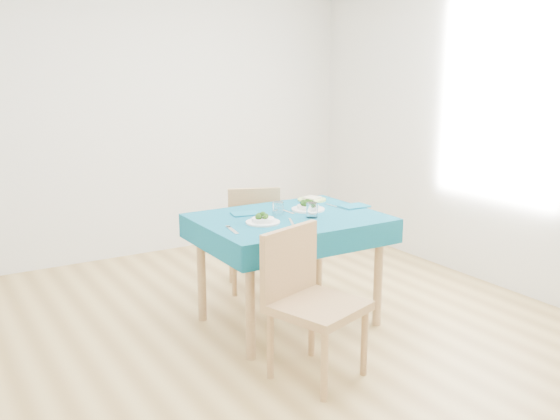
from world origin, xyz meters
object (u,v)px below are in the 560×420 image
chair_far (252,229)px  bowl_far (308,205)px  chair_near (318,281)px  side_plate (312,200)px  bowl_near (263,218)px  table (289,270)px

chair_far → bowl_far: 0.72m
chair_near → side_plate: (0.69, 1.08, 0.19)m
bowl_near → side_plate: size_ratio=1.03×
chair_far → bowl_near: (-0.36, -0.80, 0.30)m
bowl_far → side_plate: bowl_far is taller
bowl_far → chair_near: bearing=-120.4°
bowl_far → bowl_near: bearing=-161.1°
table → bowl_near: (-0.24, -0.07, 0.41)m
table → bowl_far: bearing=22.5°
table → bowl_near: 0.48m
bowl_near → bowl_far: 0.48m
chair_near → side_plate: bearing=39.6°
table → bowl_far: bowl_far is taller
chair_near → chair_far: 1.53m
table → chair_far: 0.75m
table → bowl_near: size_ratio=5.43×
table → chair_near: (-0.27, -0.74, 0.20)m
bowl_near → side_plate: (0.66, 0.41, -0.03)m
chair_near → side_plate: chair_near is taller
chair_near → bowl_far: (0.49, 0.83, 0.22)m
bowl_near → side_plate: bowl_near is taller
table → side_plate: size_ratio=5.62×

